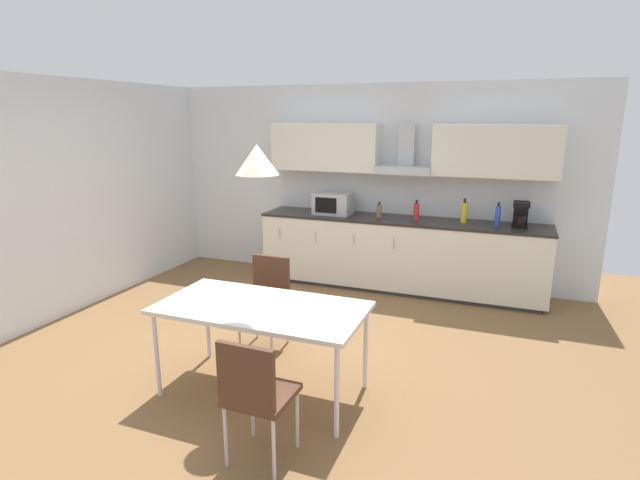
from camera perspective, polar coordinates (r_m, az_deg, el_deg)
name	(u,v)px	position (r m, az deg, el deg)	size (l,w,h in m)	color
ground_plane	(266,359)	(4.77, -6.24, -13.34)	(7.68, 8.04, 0.02)	brown
wall_back	(355,183)	(6.83, 4.01, 6.53)	(6.14, 0.10, 2.59)	silver
wall_left	(39,203)	(6.00, -29.45, 3.72)	(0.10, 6.43, 2.59)	silver
kitchen_counter	(399,254)	(6.46, 9.01, -1.55)	(3.58, 0.68, 0.92)	#333333
backsplash_tile	(406,194)	(6.62, 9.83, 5.17)	(3.56, 0.02, 0.53)	silver
upper_wall_cabinets	(406,150)	(6.40, 9.77, 10.13)	(3.56, 0.40, 0.61)	silver
microwave	(333,203)	(6.57, 1.51, 4.20)	(0.48, 0.35, 0.28)	#ADADB2
coffee_maker	(521,214)	(6.23, 21.95, 2.74)	(0.18, 0.19, 0.30)	black
bottle_brown	(379,211)	(6.40, 6.77, 3.34)	(0.07, 0.07, 0.20)	brown
bottle_yellow	(464,212)	(6.27, 16.14, 3.06)	(0.07, 0.07, 0.30)	yellow
bottle_red	(416,211)	(6.33, 10.95, 3.25)	(0.07, 0.07, 0.24)	red
bottle_blue	(498,216)	(6.21, 19.65, 2.63)	(0.06, 0.06, 0.28)	blue
dining_table	(262,311)	(3.95, -6.70, -8.07)	(1.62, 0.83, 0.74)	silver
chair_near_right	(255,389)	(3.24, -7.48, -16.57)	(0.41, 0.41, 0.87)	#4C2D1E
chair_far_left	(267,292)	(4.83, -6.09, -5.98)	(0.40, 0.40, 0.87)	#4C2D1E
pendant_lamp	(257,160)	(3.68, -7.22, 9.10)	(0.32, 0.32, 0.22)	silver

